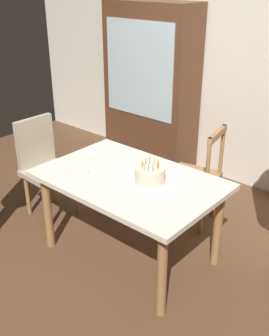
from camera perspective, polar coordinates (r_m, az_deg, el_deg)
ground at (r=3.56m, az=-0.62°, el=-11.87°), size 6.40×6.40×0.00m
back_wall at (r=4.47m, az=15.65°, el=13.57°), size 6.40×0.10×2.60m
dining_table at (r=3.21m, az=-0.68°, el=-2.87°), size 1.42×0.93×0.73m
birthday_cake at (r=3.07m, az=2.15°, el=-1.05°), size 0.28×0.28×0.19m
plate_near_celebrant at (r=3.29m, az=-8.21°, el=-0.49°), size 0.22×0.22×0.01m
plate_far_side at (r=3.35m, az=0.77°, el=0.32°), size 0.22×0.22×0.01m
plate_near_guest at (r=2.79m, az=3.03°, el=-5.36°), size 0.22×0.22×0.01m
fork_near_celebrant at (r=3.40m, az=-9.89°, el=0.29°), size 0.18×0.06×0.01m
fork_far_side at (r=3.45m, az=-1.19°, el=1.07°), size 0.18×0.02×0.01m
chair_spindle_back at (r=3.80m, az=8.52°, el=-1.37°), size 0.52×0.52×0.95m
chair_upholstered at (r=3.99m, az=-12.61°, el=0.83°), size 0.46×0.45×0.95m
china_cabinet at (r=4.84m, az=2.31°, el=11.15°), size 1.10×0.45×1.90m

